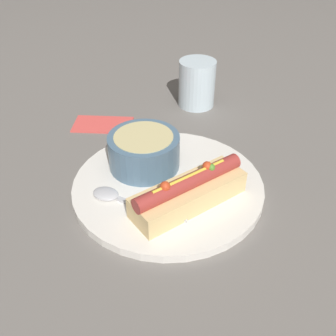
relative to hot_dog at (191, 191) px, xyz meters
name	(u,v)px	position (x,y,z in m)	size (l,w,h in m)	color
ground_plane	(168,189)	(0.00, 0.06, -0.04)	(4.00, 4.00, 0.00)	slate
dinner_plate	(168,186)	(0.00, 0.06, -0.03)	(0.30, 0.30, 0.01)	white
hot_dog	(191,191)	(0.00, 0.00, 0.00)	(0.18, 0.07, 0.06)	#E5C17F
soup_bowl	(144,150)	(-0.01, 0.12, 0.01)	(0.12, 0.12, 0.06)	slate
spoon	(116,197)	(-0.09, 0.06, -0.02)	(0.10, 0.14, 0.01)	#B7B7BC
drinking_glass	(197,83)	(0.20, 0.27, 0.01)	(0.08, 0.08, 0.10)	silver
napkin	(103,124)	(-0.01, 0.29, -0.03)	(0.13, 0.12, 0.01)	#E04C47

